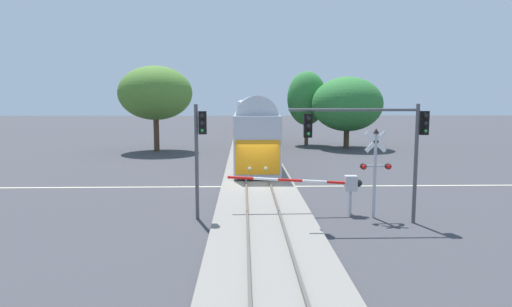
# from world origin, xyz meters

# --- Properties ---
(ground_plane) EXTENTS (220.00, 220.00, 0.00)m
(ground_plane) POSITION_xyz_m (0.00, 0.00, 0.00)
(ground_plane) COLOR #3D3D42
(road_centre_stripe) EXTENTS (44.00, 0.20, 0.01)m
(road_centre_stripe) POSITION_xyz_m (0.00, 0.00, 0.00)
(road_centre_stripe) COLOR beige
(road_centre_stripe) RESTS_ON ground
(railway_track) EXTENTS (4.40, 80.00, 0.32)m
(railway_track) POSITION_xyz_m (0.00, 0.00, 0.10)
(railway_track) COLOR gray
(railway_track) RESTS_ON ground
(commuter_train) EXTENTS (3.04, 62.57, 5.16)m
(commuter_train) POSITION_xyz_m (0.00, 29.98, 2.73)
(commuter_train) COLOR #B2B7C1
(commuter_train) RESTS_ON railway_track
(crossing_gate_near) EXTENTS (6.19, 0.40, 1.83)m
(crossing_gate_near) POSITION_xyz_m (3.32, -6.64, 1.43)
(crossing_gate_near) COLOR #B7B7BC
(crossing_gate_near) RESTS_ON ground
(crossing_signal_mast) EXTENTS (1.36, 0.44, 4.01)m
(crossing_signal_mast) POSITION_xyz_m (4.95, -7.35, 2.45)
(crossing_signal_mast) COLOR #B2B2B7
(crossing_signal_mast) RESTS_ON ground
(traffic_signal_near_right) EXTENTS (5.87, 0.38, 5.10)m
(traffic_signal_near_right) POSITION_xyz_m (4.77, -8.22, 3.88)
(traffic_signal_near_right) COLOR #4C4C51
(traffic_signal_near_right) RESTS_ON ground
(traffic_signal_median) EXTENTS (0.53, 0.38, 5.07)m
(traffic_signal_median) POSITION_xyz_m (-2.78, -7.31, 3.40)
(traffic_signal_median) COLOR #4C4C51
(traffic_signal_median) RESTS_ON ground
(elm_centre_background) EXTENTS (4.41, 4.41, 8.31)m
(elm_centre_background) POSITION_xyz_m (6.27, 24.17, 5.27)
(elm_centre_background) COLOR brown
(elm_centre_background) RESTS_ON ground
(oak_far_right) EXTENTS (7.45, 7.45, 7.56)m
(oak_far_right) POSITION_xyz_m (10.10, 20.81, 4.68)
(oak_far_right) COLOR #4C3828
(oak_far_right) RESTS_ON ground
(oak_behind_train) EXTENTS (7.30, 7.30, 8.50)m
(oak_behind_train) POSITION_xyz_m (-9.63, 18.59, 5.80)
(oak_behind_train) COLOR #4C3828
(oak_behind_train) RESTS_ON ground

